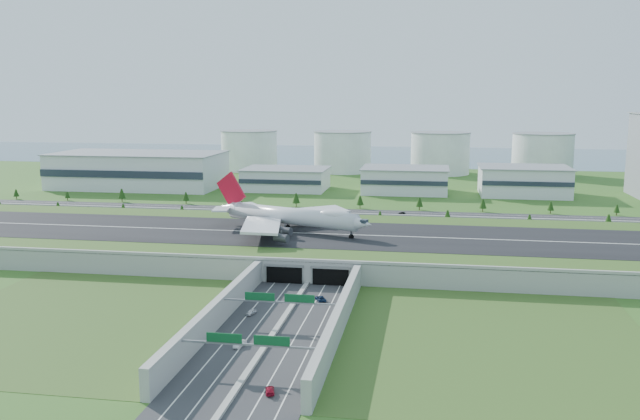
% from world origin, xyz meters
% --- Properties ---
extents(ground, '(1200.00, 1200.00, 0.00)m').
position_xyz_m(ground, '(0.00, 0.00, 0.00)').
color(ground, '#285D1D').
rests_on(ground, ground).
extents(airfield_deck, '(520.00, 100.00, 9.20)m').
position_xyz_m(airfield_deck, '(0.00, -0.09, 4.12)').
color(airfield_deck, gray).
rests_on(airfield_deck, ground).
extents(underpass_road, '(38.80, 120.40, 8.00)m').
position_xyz_m(underpass_road, '(0.00, -99.42, 3.43)').
color(underpass_road, '#28282B').
rests_on(underpass_road, ground).
extents(sign_gantry_near, '(38.70, 0.70, 9.80)m').
position_xyz_m(sign_gantry_near, '(0.00, -95.04, 6.95)').
color(sign_gantry_near, gray).
rests_on(sign_gantry_near, ground).
extents(sign_gantry_far, '(38.70, 0.70, 9.80)m').
position_xyz_m(sign_gantry_far, '(0.00, -130.04, 6.95)').
color(sign_gantry_far, gray).
rests_on(sign_gantry_far, ground).
extents(north_expressway, '(560.00, 36.00, 0.12)m').
position_xyz_m(north_expressway, '(0.00, 95.00, 0.06)').
color(north_expressway, '#28282B').
rests_on(north_expressway, ground).
extents(tree_row, '(501.55, 48.60, 8.47)m').
position_xyz_m(tree_row, '(21.59, 97.06, 4.61)').
color(tree_row, '#3D2819').
rests_on(tree_row, ground).
extents(hangar_west, '(120.00, 60.00, 25.00)m').
position_xyz_m(hangar_west, '(-170.00, 185.00, 12.50)').
color(hangar_west, silver).
rests_on(hangar_west, ground).
extents(hangar_mid_a, '(58.00, 42.00, 15.00)m').
position_xyz_m(hangar_mid_a, '(-60.00, 190.00, 7.50)').
color(hangar_mid_a, silver).
rests_on(hangar_mid_a, ground).
extents(hangar_mid_b, '(58.00, 42.00, 17.00)m').
position_xyz_m(hangar_mid_b, '(25.00, 190.00, 8.50)').
color(hangar_mid_b, silver).
rests_on(hangar_mid_b, ground).
extents(hangar_mid_c, '(58.00, 42.00, 19.00)m').
position_xyz_m(hangar_mid_c, '(105.00, 190.00, 9.50)').
color(hangar_mid_c, silver).
rests_on(hangar_mid_c, ground).
extents(fuel_tank_a, '(50.00, 50.00, 35.00)m').
position_xyz_m(fuel_tank_a, '(-120.00, 310.00, 17.50)').
color(fuel_tank_a, silver).
rests_on(fuel_tank_a, ground).
extents(fuel_tank_b, '(50.00, 50.00, 35.00)m').
position_xyz_m(fuel_tank_b, '(-35.00, 310.00, 17.50)').
color(fuel_tank_b, silver).
rests_on(fuel_tank_b, ground).
extents(fuel_tank_c, '(50.00, 50.00, 35.00)m').
position_xyz_m(fuel_tank_c, '(50.00, 310.00, 17.50)').
color(fuel_tank_c, silver).
rests_on(fuel_tank_c, ground).
extents(fuel_tank_d, '(50.00, 50.00, 35.00)m').
position_xyz_m(fuel_tank_d, '(135.00, 310.00, 17.50)').
color(fuel_tank_d, silver).
rests_on(fuel_tank_d, ground).
extents(bay_water, '(1200.00, 260.00, 0.06)m').
position_xyz_m(bay_water, '(0.00, 480.00, 0.03)').
color(bay_water, '#3C5F73').
rests_on(bay_water, ground).
extents(boeing_747, '(76.51, 70.95, 24.89)m').
position_xyz_m(boeing_747, '(-17.45, 3.75, 15.01)').
color(boeing_747, silver).
rests_on(boeing_747, airfield_deck).
extents(car_0, '(3.03, 4.94, 1.57)m').
position_xyz_m(car_0, '(-10.99, -87.19, 0.91)').
color(car_0, silver).
rests_on(car_0, ground).
extents(car_1, '(2.76, 5.22, 1.64)m').
position_xyz_m(car_1, '(-6.86, -113.93, 0.94)').
color(car_1, silver).
rests_on(car_1, ground).
extents(car_2, '(4.84, 6.42, 1.62)m').
position_xyz_m(car_2, '(7.99, -69.52, 0.93)').
color(car_2, '#0C1D3D').
rests_on(car_2, ground).
extents(car_3, '(3.23, 5.34, 1.45)m').
position_xyz_m(car_3, '(8.02, -140.77, 0.84)').
color(car_3, maroon).
rests_on(car_3, ground).
extents(car_4, '(4.88, 2.99, 1.55)m').
position_xyz_m(car_4, '(-158.23, 87.41, 0.90)').
color(car_4, '#58585D').
rests_on(car_4, ground).
extents(car_5, '(4.20, 2.68, 1.31)m').
position_xyz_m(car_5, '(27.13, 100.85, 0.77)').
color(car_5, black).
rests_on(car_5, ground).
extents(car_7, '(5.22, 3.62, 1.40)m').
position_xyz_m(car_7, '(-39.08, 105.16, 0.82)').
color(car_7, silver).
rests_on(car_7, ground).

